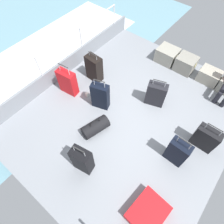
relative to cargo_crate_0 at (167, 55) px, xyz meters
The scene contains 17 objects.
ground_plane 2.16m from the cargo_crate_0, 81.96° to the right, with size 4.40×5.20×0.06m, color gray.
gunwale_port 2.83m from the cargo_crate_0, 131.36° to the right, with size 0.06×5.20×0.45m, color gray.
railing_port 2.89m from the cargo_crate_0, 131.36° to the right, with size 0.04×4.20×1.02m.
sea_wake 3.96m from the cargo_crate_0, 147.23° to the right, with size 12.00×12.00×0.01m.
cargo_crate_0 is the anchor object (origin of this frame).
cargo_crate_1 0.57m from the cargo_crate_0, ahead, with size 0.53×0.45×0.42m.
cargo_crate_2 1.25m from the cargo_crate_0, ahead, with size 0.56×0.39×0.34m.
suitcase_0 4.03m from the cargo_crate_0, 64.48° to the right, with size 0.60×0.70×0.21m.
suitcase_1 2.41m from the cargo_crate_0, 99.96° to the right, with size 0.44×0.30×0.88m.
suitcase_2 2.12m from the cargo_crate_0, 122.26° to the right, with size 0.42×0.26×0.81m.
suitcase_3 2.64m from the cargo_crate_0, 43.77° to the right, with size 0.46×0.22×0.75m.
suitcase_4 3.73m from the cargo_crate_0, 85.27° to the right, with size 0.40×0.28×0.89m.
suitcase_5 2.93m from the cargo_crate_0, 57.00° to the right, with size 0.40×0.23×0.83m.
suitcase_6 2.86m from the cargo_crate_0, 117.72° to the right, with size 0.48×0.26×0.87m.
suitcase_7 1.59m from the cargo_crate_0, 70.44° to the right, with size 0.49×0.35×0.77m.
duffel_bag 2.97m from the cargo_crate_0, 91.12° to the right, with size 0.44×0.65×0.43m.
paper_cup 2.53m from the cargo_crate_0, 110.43° to the right, with size 0.08×0.08×0.10m, color white.
Camera 1 is at (1.19, -2.19, 3.80)m, focal length 30.67 mm.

